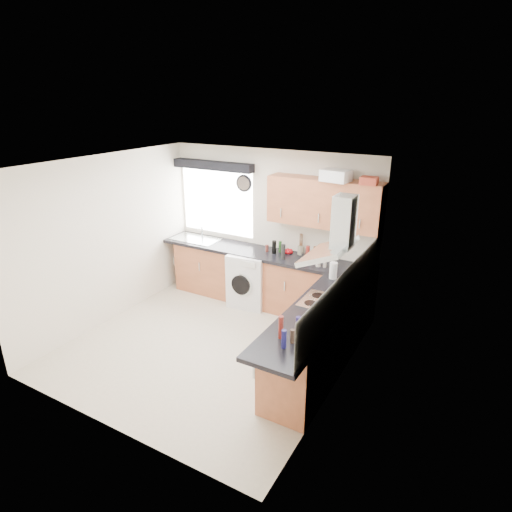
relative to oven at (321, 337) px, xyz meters
The scene contains 39 objects.
ground_plane 1.59m from the oven, 168.69° to the right, with size 3.60×3.60×0.00m, color beige.
ceiling 2.58m from the oven, 168.69° to the right, with size 3.60×3.60×0.02m, color white.
wall_back 2.28m from the oven, 135.00° to the left, with size 3.60×0.02×2.50m, color silver.
wall_front 2.71m from the oven, 125.54° to the right, with size 3.60×0.02×2.50m, color silver.
wall_left 3.41m from the oven, behind, with size 0.02×3.60×2.50m, color silver.
wall_right 0.93m from the oven, 45.00° to the right, with size 0.02×3.60×2.50m, color silver.
window 3.16m from the oven, 149.70° to the left, with size 1.40×0.02×1.10m, color silver.
window_blind 3.40m from the oven, 151.23° to the left, with size 1.50×0.18×0.14m, color black.
splashback 0.81m from the oven, ahead, with size 0.01×3.00×0.54m, color white.
base_cab_back 2.01m from the oven, 142.90° to the left, with size 3.00×0.58×0.86m, color #965131.
base_cab_corner 1.20m from the oven, 90.00° to the left, with size 0.60×0.60×0.86m, color #965131.
base_cab_right 0.15m from the oven, 86.19° to the right, with size 0.58×2.10×0.86m, color #965131.
worktop_back 1.98m from the oven, 141.34° to the left, with size 3.60×0.62×0.05m, color black.
worktop_right 0.55m from the oven, 90.00° to the right, with size 0.62×2.42×0.05m, color black.
sink 3.12m from the oven, 157.02° to the left, with size 0.84×0.46×0.10m, color #B5C0C6, non-canonical shape.
oven is the anchor object (origin of this frame).
hob_plate 0.49m from the oven, 90.00° to the left, with size 0.52×0.52×0.01m, color #B5C0C6.
extractor_hood 1.35m from the oven, ahead, with size 0.52×0.78×0.66m, color #B5C0C6, non-canonical shape.
upper_cabinets 1.99m from the oven, 112.54° to the left, with size 1.70×0.35×0.70m, color #965131.
washing_machine 2.00m from the oven, 146.63° to the left, with size 0.61×0.59×0.90m, color silver.
wall_clock 2.89m from the oven, 143.87° to the left, with size 0.28×0.28×0.04m, color black.
casserole 2.21m from the oven, 106.48° to the left, with size 0.38×0.28×0.16m, color silver.
storage_box 2.16m from the oven, 85.31° to the left, with size 0.22×0.19×0.10m, color #AB3B28.
utensil_pot 1.76m from the oven, 123.28° to the left, with size 0.10×0.10×0.14m, color gray.
kitchen_roll 0.97m from the oven, 101.31° to the left, with size 0.11×0.11×0.23m, color silver.
tomato_cluster 1.83m from the oven, 129.55° to the left, with size 0.14×0.14×0.06m, color #A30A11, non-canonical shape.
jar_0 1.27m from the oven, 109.97° to the left, with size 0.04×0.04×0.14m, color #BDAFA2.
jar_1 1.50m from the oven, 121.15° to the left, with size 0.06×0.06×0.25m, color maroon.
jar_2 1.98m from the oven, 139.09° to the left, with size 0.05×0.05×0.11m, color #59251F.
jar_3 1.54m from the oven, 123.23° to the left, with size 0.06×0.06×0.10m, color black.
jar_4 1.91m from the oven, 133.14° to the left, with size 0.05×0.05×0.18m, color #1E4719.
jar_5 1.53m from the oven, 116.57° to the left, with size 0.04×0.04×0.23m, color brown.
jar_6 1.32m from the oven, 114.69° to the left, with size 0.07×0.07×0.21m, color #C0B3A4.
jar_7 1.63m from the oven, 134.91° to the left, with size 0.06×0.06×0.24m, color black.
jar_8 1.89m from the oven, 136.62° to the left, with size 0.07×0.07×0.21m, color black.
bottle_0 1.15m from the oven, 87.18° to the right, with size 0.05×0.05×0.15m, color #36271E.
bottle_1 1.16m from the oven, 95.44° to the right, with size 0.05×0.05×0.25m, color maroon.
bottle_2 1.27m from the oven, 89.26° to the right, with size 0.05×0.05×0.20m, color #191852.
bottle_3 0.91m from the oven, 90.72° to the right, with size 0.06×0.06×0.14m, color #201854.
Camera 1 is at (3.07, -4.16, 3.27)m, focal length 30.00 mm.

